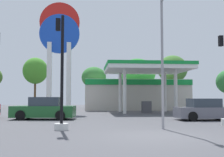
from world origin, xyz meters
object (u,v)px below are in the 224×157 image
corner_streetlamp (163,48)px  tree_2 (94,78)px  tree_1 (35,71)px  car_0 (44,109)px  tree_3 (137,74)px  traffic_signal_0 (61,90)px  car_1 (206,110)px  tree_4 (172,69)px  station_pole_sign (59,44)px

corner_streetlamp → tree_2: bearing=96.4°
tree_1 → tree_2: size_ratio=1.22×
car_0 → tree_2: tree_2 is taller
tree_3 → car_0: bearing=-118.7°
traffic_signal_0 → tree_1: (-6.08, 25.53, 3.29)m
car_1 → tree_3: tree_3 is taller
car_1 → tree_1: (-14.84, 20.75, 4.44)m
tree_2 → tree_4: tree_4 is taller
traffic_signal_0 → corner_streetlamp: corner_streetlamp is taller
car_0 → tree_1: bearing=102.7°
tree_4 → corner_streetlamp: (-8.38, -25.95, -1.73)m
car_0 → tree_4: tree_4 is taller
station_pole_sign → car_1: size_ratio=2.67×
tree_3 → tree_2: bearing=165.8°
tree_3 → corner_streetlamp: bearing=-97.0°
car_1 → tree_4: (4.29, 20.96, 4.84)m
station_pole_sign → tree_3: 13.75m
tree_1 → corner_streetlamp: (10.75, -25.75, -1.32)m
traffic_signal_0 → tree_1: bearing=103.4°
station_pole_sign → car_1: 14.65m
car_0 → tree_3: 19.86m
car_1 → station_pole_sign: bearing=140.3°
car_1 → tree_4: tree_4 is taller
car_1 → tree_2: 21.56m
car_1 → tree_4: size_ratio=0.53×
station_pole_sign → tree_4: station_pole_sign is taller
tree_1 → tree_4: 19.14m
car_0 → tree_1: 20.13m
tree_3 → corner_streetlamp: size_ratio=1.07×
station_pole_sign → tree_1: size_ratio=1.52×
tree_1 → corner_streetlamp: bearing=-67.3°
car_0 → corner_streetlamp: size_ratio=0.70×
tree_4 → traffic_signal_0: bearing=-116.9°
station_pole_sign → tree_2: 12.27m
station_pole_sign → tree_1: bearing=110.3°
car_0 → car_1: car_0 is taller
corner_streetlamp → traffic_signal_0: bearing=177.3°
tree_3 → tree_4: bearing=22.8°
traffic_signal_0 → tree_1: 26.45m
station_pole_sign → tree_3: station_pole_sign is taller
car_0 → car_1: 10.64m
car_1 → tree_3: size_ratio=0.59×
tree_2 → corner_streetlamp: 25.27m
tree_2 → tree_4: 11.31m
tree_1 → station_pole_sign: bearing=-69.7°
station_pole_sign → car_0: (-0.20, -6.98, -5.84)m
car_0 → corner_streetlamp: 9.70m
car_1 → corner_streetlamp: size_ratio=0.64×
traffic_signal_0 → corner_streetlamp: bearing=-2.7°
car_1 → tree_3: bearing=93.6°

